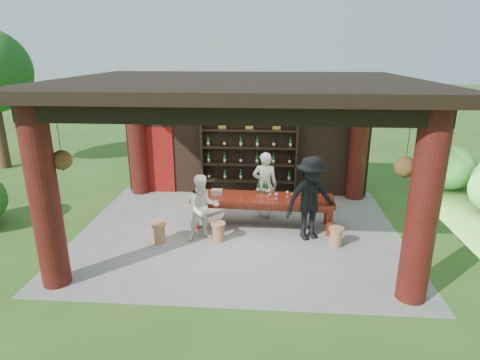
# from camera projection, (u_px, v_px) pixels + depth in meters

# --- Properties ---
(ground) EXTENTS (90.00, 90.00, 0.00)m
(ground) POSITION_uv_depth(u_px,v_px,m) (239.00, 232.00, 9.41)
(ground) COLOR #2D5119
(ground) RESTS_ON ground
(pavilion) EXTENTS (7.50, 6.00, 3.60)m
(pavilion) POSITION_uv_depth(u_px,v_px,m) (240.00, 139.00, 9.16)
(pavilion) COLOR slate
(pavilion) RESTS_ON ground
(wine_shelf) EXTENTS (2.72, 0.41, 2.39)m
(wine_shelf) POSITION_uv_depth(u_px,v_px,m) (249.00, 156.00, 11.36)
(wine_shelf) COLOR black
(wine_shelf) RESTS_ON ground
(tasting_table) EXTENTS (3.39, 0.99, 0.75)m
(tasting_table) POSITION_uv_depth(u_px,v_px,m) (262.00, 202.00, 9.53)
(tasting_table) COLOR #61140D
(tasting_table) RESTS_ON ground
(stool_near_left) EXTENTS (0.33, 0.33, 0.43)m
(stool_near_left) POSITION_uv_depth(u_px,v_px,m) (218.00, 231.00, 8.90)
(stool_near_left) COLOR #9A603D
(stool_near_left) RESTS_ON ground
(stool_near_right) EXTENTS (0.33, 0.33, 0.43)m
(stool_near_right) POSITION_uv_depth(u_px,v_px,m) (336.00, 236.00, 8.66)
(stool_near_right) COLOR #9A603D
(stool_near_right) RESTS_ON ground
(stool_far_left) EXTENTS (0.36, 0.36, 0.47)m
(stool_far_left) POSITION_uv_depth(u_px,v_px,m) (158.00, 232.00, 8.84)
(stool_far_left) COLOR #9A603D
(stool_far_left) RESTS_ON ground
(host) EXTENTS (0.64, 0.44, 1.70)m
(host) POSITION_uv_depth(u_px,v_px,m) (265.00, 185.00, 10.03)
(host) COLOR silver
(host) RESTS_ON ground
(guest_woman) EXTENTS (0.89, 0.80, 1.50)m
(guest_woman) POSITION_uv_depth(u_px,v_px,m) (203.00, 208.00, 8.83)
(guest_woman) COLOR white
(guest_woman) RESTS_ON ground
(guest_man) EXTENTS (1.41, 1.16, 1.90)m
(guest_man) POSITION_uv_depth(u_px,v_px,m) (311.00, 199.00, 8.81)
(guest_man) COLOR black
(guest_man) RESTS_ON ground
(table_bottles) EXTENTS (0.28, 0.14, 0.31)m
(table_bottles) POSITION_uv_depth(u_px,v_px,m) (263.00, 187.00, 9.74)
(table_bottles) COLOR #194C1E
(table_bottles) RESTS_ON tasting_table
(table_glasses) EXTENTS (0.96, 0.38, 0.15)m
(table_glasses) POSITION_uv_depth(u_px,v_px,m) (286.00, 194.00, 9.45)
(table_glasses) COLOR silver
(table_glasses) RESTS_ON tasting_table
(napkin_basket) EXTENTS (0.27, 0.19, 0.14)m
(napkin_basket) POSITION_uv_depth(u_px,v_px,m) (217.00, 192.00, 9.59)
(napkin_basket) COLOR #BF6672
(napkin_basket) RESTS_ON tasting_table
(shrubs) EXTENTS (15.02, 8.35, 1.36)m
(shrubs) POSITION_uv_depth(u_px,v_px,m) (352.00, 200.00, 9.88)
(shrubs) COLOR #194C14
(shrubs) RESTS_ON ground
(trees) EXTENTS (20.81, 10.42, 4.80)m
(trees) POSITION_uv_depth(u_px,v_px,m) (370.00, 80.00, 9.81)
(trees) COLOR #3F2819
(trees) RESTS_ON ground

